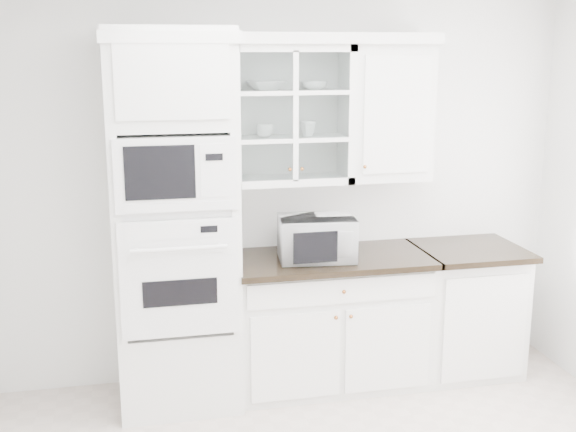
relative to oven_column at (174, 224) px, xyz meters
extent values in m
cube|color=white|center=(0.75, 0.32, 0.15)|extent=(4.00, 0.02, 2.70)
cube|color=white|center=(0.00, 0.01, 0.00)|extent=(0.76, 0.65, 2.40)
cube|color=white|center=(0.00, -0.33, -0.26)|extent=(0.70, 0.03, 0.72)
cube|color=black|center=(0.00, -0.35, -0.34)|extent=(0.44, 0.01, 0.16)
cube|color=white|center=(0.00, -0.33, 0.37)|extent=(0.70, 0.03, 0.43)
cube|color=black|center=(-0.09, -0.35, 0.39)|extent=(0.40, 0.01, 0.31)
cube|color=white|center=(1.03, 0.03, -0.76)|extent=(1.30, 0.60, 0.88)
cube|color=#302415|center=(1.03, 0.00, -0.30)|extent=(1.32, 0.67, 0.04)
cube|color=white|center=(2.03, 0.03, -0.76)|extent=(0.70, 0.60, 0.88)
cube|color=#302415|center=(2.03, 0.00, -0.30)|extent=(0.72, 0.67, 0.04)
cube|color=white|center=(0.78, 0.17, 0.65)|extent=(0.80, 0.33, 0.90)
cube|color=white|center=(0.78, 0.17, 0.50)|extent=(0.74, 0.29, 0.02)
cube|color=white|center=(0.78, 0.17, 0.80)|extent=(0.74, 0.29, 0.02)
cube|color=white|center=(1.46, 0.17, 0.65)|extent=(0.55, 0.33, 0.90)
cube|color=white|center=(0.68, 0.14, 1.14)|extent=(2.14, 0.38, 0.07)
imported|color=white|center=(0.92, -0.02, -0.14)|extent=(0.53, 0.46, 0.28)
imported|color=white|center=(0.62, 0.18, 0.84)|extent=(0.28, 0.28, 0.06)
imported|color=white|center=(0.95, 0.18, 0.84)|extent=(0.19, 0.19, 0.05)
imported|color=white|center=(0.61, 0.15, 0.55)|extent=(0.13, 0.13, 0.09)
imported|color=white|center=(0.90, 0.15, 0.56)|extent=(0.13, 0.13, 0.10)
camera|label=1|loc=(-0.25, -4.45, 1.08)|focal=45.00mm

